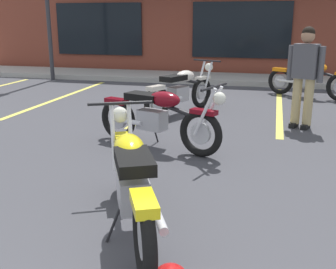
# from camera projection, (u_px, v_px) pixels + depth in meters

# --- Properties ---
(ground_plane) EXTENTS (80.00, 80.00, 0.00)m
(ground_plane) POSITION_uv_depth(u_px,v_px,m) (168.00, 181.00, 4.74)
(ground_plane) COLOR #3D3D42
(sidewalk_kerb) EXTENTS (22.00, 1.80, 0.14)m
(sidewalk_kerb) POSITION_uv_depth(u_px,v_px,m) (236.00, 79.00, 12.24)
(sidewalk_kerb) COLOR #A8A59E
(sidewalk_kerb) RESTS_ON ground_plane
(brick_storefront_building) EXTENTS (17.85, 6.79, 3.99)m
(brick_storefront_building) POSITION_uv_depth(u_px,v_px,m) (248.00, 13.00, 15.46)
(brick_storefront_building) COLOR brown
(brick_storefront_building) RESTS_ON ground_plane
(painted_stall_lines) EXTENTS (12.55, 4.80, 0.01)m
(painted_stall_lines) POSITION_uv_depth(u_px,v_px,m) (220.00, 105.00, 8.90)
(painted_stall_lines) COLOR #DBCC4C
(painted_stall_lines) RESTS_ON ground_plane
(motorcycle_foreground_classic) EXTENTS (1.20, 1.95, 0.98)m
(motorcycle_foreground_classic) POSITION_uv_depth(u_px,v_px,m) (132.00, 180.00, 3.53)
(motorcycle_foreground_classic) COLOR black
(motorcycle_foreground_classic) RESTS_ON ground_plane
(motorcycle_red_sportbike) EXTENTS (1.15, 1.98, 0.98)m
(motorcycle_red_sportbike) POSITION_uv_depth(u_px,v_px,m) (181.00, 90.00, 7.99)
(motorcycle_red_sportbike) COLOR black
(motorcycle_red_sportbike) RESTS_ON ground_plane
(motorcycle_green_cafe_racer) EXTENTS (1.95, 1.21, 0.98)m
(motorcycle_green_cafe_racer) POSITION_uv_depth(u_px,v_px,m) (311.00, 78.00, 9.60)
(motorcycle_green_cafe_racer) COLOR black
(motorcycle_green_cafe_racer) RESTS_ON ground_plane
(motorcycle_orange_scrambler) EXTENTS (2.03, 1.02, 0.98)m
(motorcycle_orange_scrambler) POSITION_uv_depth(u_px,v_px,m) (158.00, 116.00, 5.84)
(motorcycle_orange_scrambler) COLOR black
(motorcycle_orange_scrambler) RESTS_ON ground_plane
(person_in_black_shirt) EXTENTS (0.60, 0.37, 1.68)m
(person_in_black_shirt) POSITION_uv_depth(u_px,v_px,m) (305.00, 72.00, 6.82)
(person_in_black_shirt) COLOR black
(person_in_black_shirt) RESTS_ON ground_plane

